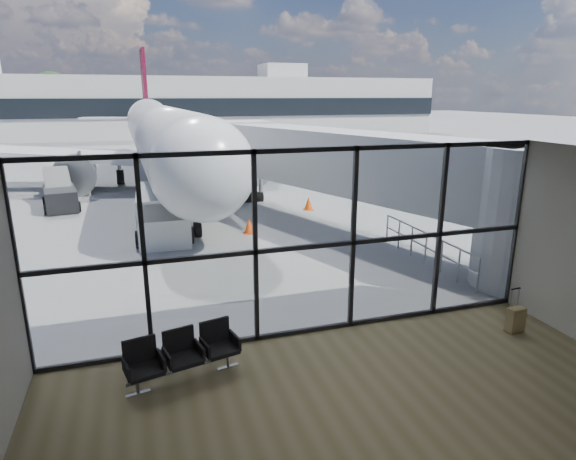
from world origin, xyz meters
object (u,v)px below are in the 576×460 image
seating_row (182,352)px  airliner (162,135)px  service_van (162,213)px  belt_loader (60,196)px  suitcase (516,320)px

seating_row → airliner: airliner is taller
service_van → belt_loader: (-4.70, 6.73, -0.36)m
seating_row → service_van: service_van is taller
suitcase → belt_loader: belt_loader is taller
seating_row → service_van: bearing=75.6°
airliner → service_van: (-0.90, -14.16, -2.02)m
service_van → seating_row: bearing=-90.2°
airliner → service_van: airliner is taller
seating_row → service_van: size_ratio=0.52×
seating_row → belt_loader: size_ratio=0.55×
airliner → belt_loader: bearing=-128.7°
airliner → belt_loader: 9.60m
seating_row → airliner: (1.14, 24.82, 2.43)m
seating_row → airliner: 24.97m
belt_loader → service_van: bearing=-65.4°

